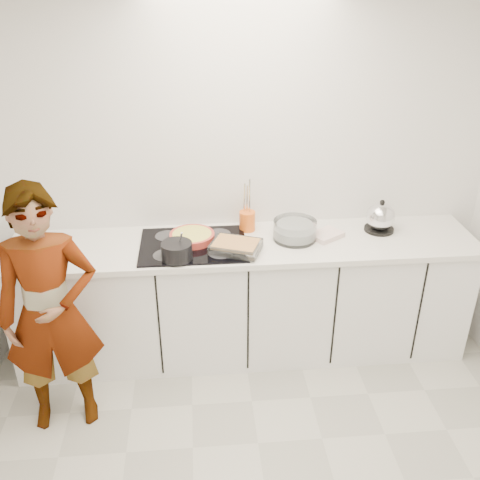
{
  "coord_description": "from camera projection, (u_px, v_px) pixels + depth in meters",
  "views": [
    {
      "loc": [
        -0.32,
        -1.96,
        2.62
      ],
      "look_at": [
        -0.05,
        1.05,
        1.05
      ],
      "focal_mm": 40.0,
      "sensor_mm": 36.0,
      "label": 1
    }
  ],
  "objects": [
    {
      "name": "wall_back",
      "position": [
        240.0,
        173.0,
        3.78
      ],
      "size": [
        3.6,
        0.0,
        2.6
      ],
      "primitive_type": "cube",
      "color": "white",
      "rests_on": "ground"
    },
    {
      "name": "base_cabinets",
      "position": [
        244.0,
        300.0,
        3.9
      ],
      "size": [
        3.2,
        0.58,
        0.87
      ],
      "primitive_type": "cube",
      "color": "white",
      "rests_on": "floor"
    },
    {
      "name": "countertop",
      "position": [
        244.0,
        245.0,
        3.69
      ],
      "size": [
        3.24,
        0.64,
        0.04
      ],
      "primitive_type": "cube",
      "color": "white",
      "rests_on": "base_cabinets"
    },
    {
      "name": "hob",
      "position": [
        193.0,
        245.0,
        3.63
      ],
      "size": [
        0.72,
        0.54,
        0.01
      ],
      "primitive_type": "cube",
      "color": "black",
      "rests_on": "countertop"
    },
    {
      "name": "tart_dish",
      "position": [
        192.0,
        236.0,
        3.67
      ],
      "size": [
        0.4,
        0.4,
        0.05
      ],
      "color": "#BD3B30",
      "rests_on": "hob"
    },
    {
      "name": "saucepan",
      "position": [
        177.0,
        251.0,
        3.42
      ],
      "size": [
        0.26,
        0.26,
        0.19
      ],
      "color": "black",
      "rests_on": "hob"
    },
    {
      "name": "baking_dish",
      "position": [
        236.0,
        246.0,
        3.53
      ],
      "size": [
        0.38,
        0.33,
        0.06
      ],
      "color": "silver",
      "rests_on": "hob"
    },
    {
      "name": "mixing_bowl",
      "position": [
        295.0,
        231.0,
        3.69
      ],
      "size": [
        0.38,
        0.38,
        0.14
      ],
      "color": "silver",
      "rests_on": "countertop"
    },
    {
      "name": "tea_towel",
      "position": [
        326.0,
        235.0,
        3.74
      ],
      "size": [
        0.27,
        0.25,
        0.04
      ],
      "primitive_type": "cube",
      "rotation": [
        0.0,
        0.0,
        0.58
      ],
      "color": "white",
      "rests_on": "countertop"
    },
    {
      "name": "kettle",
      "position": [
        380.0,
        218.0,
        3.8
      ],
      "size": [
        0.22,
        0.22,
        0.24
      ],
      "color": "black",
      "rests_on": "countertop"
    },
    {
      "name": "utensil_crock",
      "position": [
        247.0,
        221.0,
        3.82
      ],
      "size": [
        0.15,
        0.15,
        0.14
      ],
      "primitive_type": "cylinder",
      "rotation": [
        0.0,
        0.0,
        -0.43
      ],
      "color": "orange",
      "rests_on": "countertop"
    },
    {
      "name": "cook",
      "position": [
        50.0,
        314.0,
        3.12
      ],
      "size": [
        0.63,
        0.46,
        1.6
      ],
      "primitive_type": "imported",
      "rotation": [
        0.0,
        0.0,
        0.13
      ],
      "color": "white",
      "rests_on": "floor"
    }
  ]
}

